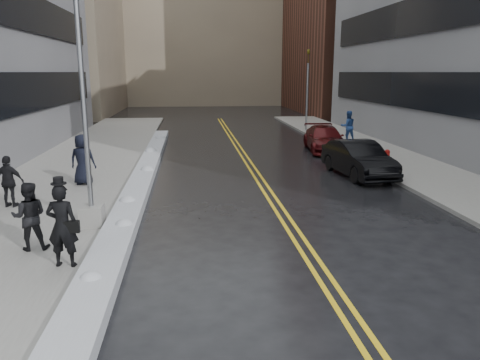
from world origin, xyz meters
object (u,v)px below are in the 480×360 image
object	(u,v)px
pedestrian_b	(29,216)
traffic_signal	(307,87)
car_black	(358,159)
lamppost	(87,144)
pedestrian_east	(348,126)
pedestrian_fedora	(62,226)
pedestrian_c	(83,160)
pedestrian_d	(9,182)
fire_hydrant	(387,156)
car_maroon	(325,139)

from	to	relation	value
pedestrian_b	traffic_signal	bearing A→B (deg)	-127.16
car_black	pedestrian_b	bearing A→B (deg)	-150.87
lamppost	pedestrian_east	bearing A→B (deg)	50.33
pedestrian_fedora	pedestrian_b	bearing A→B (deg)	-39.58
pedestrian_c	pedestrian_d	world-z (taller)	pedestrian_c
pedestrian_fedora	fire_hydrant	bearing A→B (deg)	-131.48
pedestrian_east	pedestrian_fedora	bearing A→B (deg)	54.13
fire_hydrant	traffic_signal	xyz separation A→B (m)	(-0.50, 14.00, 2.85)
traffic_signal	pedestrian_fedora	size ratio (longest dim) A/B	3.10
car_black	pedestrian_fedora	bearing A→B (deg)	-144.26
pedestrian_fedora	pedestrian_c	distance (m)	8.30
lamppost	pedestrian_d	distance (m)	4.12
pedestrian_b	car_maroon	size ratio (longest dim) A/B	0.35
pedestrian_fedora	car_maroon	xyz separation A→B (m)	(10.70, 15.88, -0.40)
pedestrian_d	fire_hydrant	bearing A→B (deg)	-149.83
pedestrian_fedora	lamppost	bearing A→B (deg)	-83.78
pedestrian_fedora	car_black	distance (m)	13.71
pedestrian_d	car_black	size ratio (longest dim) A/B	0.36
car_black	fire_hydrant	bearing A→B (deg)	34.75
pedestrian_fedora	pedestrian_b	size ratio (longest dim) A/B	1.12
lamppost	car_black	xyz separation A→B (m)	(10.21, 6.21, -1.76)
fire_hydrant	pedestrian_c	bearing A→B (deg)	-168.86
pedestrian_b	pedestrian_c	distance (m)	7.04
lamppost	fire_hydrant	xyz separation A→B (m)	(12.30, 8.00, -1.98)
car_maroon	car_black	bearing A→B (deg)	-88.10
pedestrian_b	car_black	size ratio (longest dim) A/B	0.37
lamppost	traffic_signal	bearing A→B (deg)	61.79
traffic_signal	car_black	xyz separation A→B (m)	(-1.59, -15.79, -2.62)
fire_hydrant	pedestrian_c	world-z (taller)	pedestrian_c
lamppost	pedestrian_east	distance (m)	20.25
pedestrian_b	pedestrian_east	size ratio (longest dim) A/B	0.88
fire_hydrant	pedestrian_fedora	distance (m)	16.47
pedestrian_east	car_black	world-z (taller)	pedestrian_east
pedestrian_b	pedestrian_d	xyz separation A→B (m)	(-1.92, 4.03, -0.01)
pedestrian_c	pedestrian_d	distance (m)	3.46
car_maroon	fire_hydrant	bearing A→B (deg)	-66.13
pedestrian_east	fire_hydrant	bearing A→B (deg)	84.68
lamppost	car_maroon	world-z (taller)	lamppost
pedestrian_d	pedestrian_c	bearing A→B (deg)	-109.80
lamppost	pedestrian_d	bearing A→B (deg)	143.05
pedestrian_fedora	traffic_signal	bearing A→B (deg)	-108.34
pedestrian_c	pedestrian_east	xyz separation A→B (m)	(14.25, 10.24, -0.02)
pedestrian_east	traffic_signal	bearing A→B (deg)	-81.15
fire_hydrant	car_black	size ratio (longest dim) A/B	0.15
car_maroon	traffic_signal	bearing A→B (deg)	88.36
pedestrian_fedora	pedestrian_east	bearing A→B (deg)	-117.95
traffic_signal	pedestrian_b	bearing A→B (deg)	-118.61
fire_hydrant	pedestrian_b	bearing A→B (deg)	-144.11
traffic_signal	pedestrian_fedora	world-z (taller)	traffic_signal
pedestrian_fedora	pedestrian_east	world-z (taller)	pedestrian_east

